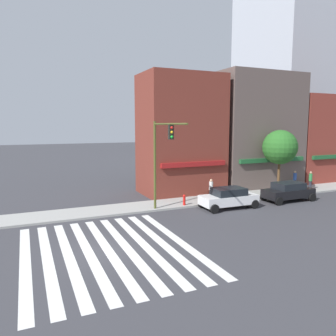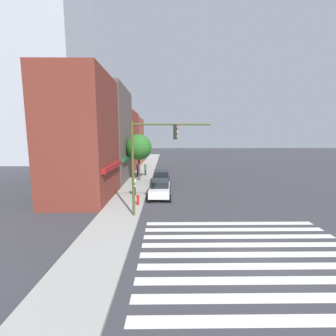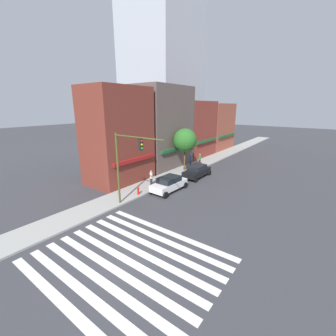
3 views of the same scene
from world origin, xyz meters
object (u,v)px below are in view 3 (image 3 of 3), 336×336
Objects in this scene: sedan_black at (197,171)px; fire_hydrant at (138,190)px; street_tree at (185,140)px; pedestrian_green_top at (200,159)px; sedan_white at (169,184)px; traffic_signal at (127,158)px; pedestrian_blue_shirt at (191,160)px; pedestrian_white_shirt at (151,178)px.

sedan_black is 5.25× the size of fire_hydrant.
pedestrian_green_top is at bearing -7.32° from street_tree.
fire_hydrant is at bearing 151.52° from sedan_white.
traffic_signal is 16.00m from pedestrian_blue_shirt.
pedestrian_green_top is 2.10× the size of fire_hydrant.
traffic_signal reaches higher than pedestrian_blue_shirt.
street_tree is at bearing 10.18° from traffic_signal.
pedestrian_white_shirt is at bearing -71.71° from pedestrian_blue_shirt.
pedestrian_blue_shirt is at bearing 11.37° from street_tree.
sedan_black is at bearing -10.78° from fire_hydrant.
sedan_white is at bearing 179.22° from sedan_black.
street_tree is (10.39, 1.10, 3.71)m from fire_hydrant.
traffic_signal is at bearing 161.65° from pedestrian_green_top.
street_tree reaches higher than fire_hydrant.
sedan_black is at bearing -37.27° from pedestrian_blue_shirt.
pedestrian_blue_shirt and pedestrian_green_top have the same top height.
traffic_signal is 3.75× the size of pedestrian_blue_shirt.
pedestrian_blue_shirt is (9.97, 3.31, 0.23)m from sedan_white.
fire_hydrant is at bearing 168.44° from sedan_black.
sedan_white is 0.77× the size of street_tree.
street_tree is at bearing 6.04° from fire_hydrant.
pedestrian_white_shirt is 2.95m from fire_hydrant.
pedestrian_blue_shirt is at bearing 38.87° from sedan_black.
pedestrian_blue_shirt is 2.10× the size of fire_hydrant.
sedan_black is 9.09m from fire_hydrant.
sedan_white is at bearing -29.98° from fire_hydrant.
pedestrian_green_top is 4.84m from street_tree.
sedan_white is 1.00× the size of sedan_black.
fire_hydrant is 0.15× the size of street_tree.
pedestrian_green_top is at bearing 2.64° from fire_hydrant.
pedestrian_green_top is at bearing 59.98° from pedestrian_blue_shirt.
pedestrian_white_shirt is at bearing 94.31° from sedan_white.
traffic_signal is at bearing 176.73° from sedan_black.
sedan_black is 5.55m from pedestrian_green_top.
sedan_black is at bearing -179.78° from pedestrian_green_top.
sedan_white is 5.28× the size of fire_hydrant.
sedan_black is 5.19m from pedestrian_blue_shirt.
sedan_black is 4.70m from street_tree.
pedestrian_blue_shirt is 4.15m from street_tree.
fire_hydrant is (-2.83, -0.69, -0.46)m from pedestrian_white_shirt.
fire_hydrant is (-13.95, -0.64, -0.46)m from pedestrian_green_top.
pedestrian_green_top is (11.12, -0.05, 0.00)m from pedestrian_white_shirt.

